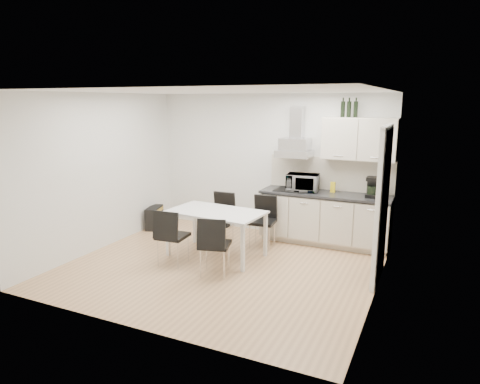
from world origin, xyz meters
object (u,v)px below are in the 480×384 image
object	(u,v)px
chair_near_right	(215,245)
kitchenette	(328,198)
dining_table	(216,216)
chair_far_right	(262,222)
chair_near_left	(173,237)
guitar_amp	(154,217)
chair_far_left	(220,218)
floor_speaker	(224,220)

from	to	relation	value
chair_near_right	kitchenette	bearing A→B (deg)	45.91
kitchenette	dining_table	size ratio (longest dim) A/B	1.62
chair_far_right	chair_near_left	world-z (taller)	same
kitchenette	chair_near_right	bearing A→B (deg)	-119.28
chair_near_right	guitar_amp	world-z (taller)	chair_near_right
dining_table	chair_near_right	world-z (taller)	chair_near_right
kitchenette	chair_near_left	distance (m)	2.75
chair_far_left	chair_near_left	size ratio (longest dim) A/B	1.00
chair_far_left	chair_near_right	world-z (taller)	same
chair_far_left	chair_near_right	distance (m)	1.44
chair_near_left	chair_near_right	size ratio (longest dim) A/B	1.00
guitar_amp	floor_speaker	distance (m)	1.39
floor_speaker	dining_table	bearing A→B (deg)	-72.21
guitar_amp	chair_far_left	bearing A→B (deg)	-24.85
chair_far_right	guitar_amp	size ratio (longest dim) A/B	1.60
chair_far_left	guitar_amp	xyz separation A→B (m)	(-1.58, 0.23, -0.23)
chair_far_right	floor_speaker	bearing A→B (deg)	-40.45
chair_near_right	floor_speaker	distance (m)	2.41
chair_near_left	chair_far_right	bearing A→B (deg)	49.55
chair_near_right	guitar_amp	bearing A→B (deg)	130.03
kitchenette	chair_near_right	distance (m)	2.36
chair_near_left	guitar_amp	xyz separation A→B (m)	(-1.41, 1.45, -0.23)
chair_far_right	floor_speaker	xyz separation A→B (m)	(-1.14, 0.81, -0.29)
kitchenette	chair_near_left	world-z (taller)	kitchenette
chair_near_right	guitar_amp	distance (m)	2.67
kitchenette	floor_speaker	distance (m)	2.21
guitar_amp	kitchenette	bearing A→B (deg)	-8.23
chair_near_left	guitar_amp	world-z (taller)	chair_near_left
dining_table	guitar_amp	distance (m)	2.08
floor_speaker	chair_far_left	bearing A→B (deg)	-72.15
chair_far_left	chair_far_right	size ratio (longest dim) A/B	1.00
chair_near_right	floor_speaker	world-z (taller)	chair_near_right
dining_table	floor_speaker	size ratio (longest dim) A/B	5.31
chair_near_right	floor_speaker	xyz separation A→B (m)	(-0.96, 2.19, -0.29)
chair_far_left	guitar_amp	world-z (taller)	chair_far_left
chair_near_left	guitar_amp	distance (m)	2.03
chair_near_left	dining_table	bearing A→B (deg)	49.59
chair_far_left	dining_table	bearing A→B (deg)	110.11
kitchenette	chair_far_right	world-z (taller)	kitchenette
dining_table	guitar_amp	bearing A→B (deg)	159.76
chair_near_right	guitar_amp	xyz separation A→B (m)	(-2.18, 1.53, -0.23)
kitchenette	chair_far_left	xyz separation A→B (m)	(-1.73, -0.72, -0.39)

